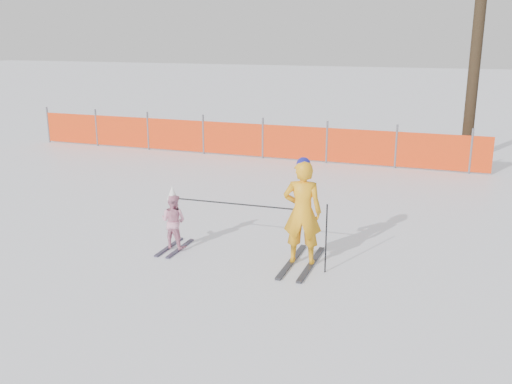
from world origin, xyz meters
TOP-DOWN VIEW (x-y plane):
  - ground at (0.00, 0.00)m, footprint 120.00×120.00m
  - adult at (1.01, -0.08)m, footprint 0.69×1.55m
  - child at (-1.31, -0.16)m, footprint 0.50×0.97m
  - ski_poles at (0.42, -0.17)m, footprint 2.66×0.22m
  - safety_fence at (-3.09, 7.66)m, footprint 14.60×0.06m
  - tree_trunks at (4.40, 10.04)m, footprint 2.81×2.19m

SIDE VIEW (x-z plane):
  - ground at x=0.00m, z-range 0.00..0.00m
  - child at x=-1.31m, z-range -0.05..1.10m
  - safety_fence at x=-3.09m, z-range -0.07..1.18m
  - ski_poles at x=0.42m, z-range 0.24..1.38m
  - adult at x=1.01m, z-range 0.00..1.81m
  - tree_trunks at x=4.40m, z-range -0.10..6.18m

